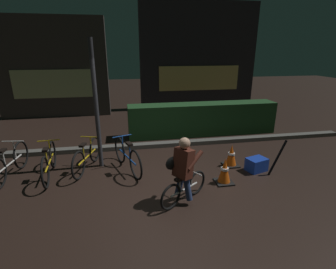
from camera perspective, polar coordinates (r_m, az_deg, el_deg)
name	(u,v)px	position (r m, az deg, el deg)	size (l,w,h in m)	color
ground_plane	(164,186)	(5.31, -0.98, -11.42)	(40.00, 40.00, 0.00)	black
sidewalk_curb	(151,145)	(7.26, -3.82, -2.41)	(12.00, 0.24, 0.12)	#56544F
hedge_row	(203,119)	(8.33, 7.78, 3.49)	(4.80, 0.70, 1.02)	#214723
storefront_left	(52,68)	(11.38, -24.59, 13.37)	(4.28, 0.54, 3.90)	#383330
storefront_right	(198,57)	(12.27, 6.86, 16.96)	(5.38, 0.54, 4.69)	#262328
street_post	(96,107)	(5.90, -15.88, 6.07)	(0.10, 0.10, 2.90)	#2D2D33
parked_bike_leftmost	(10,163)	(6.45, -32.05, -5.46)	(0.46, 1.63, 0.75)	black
parked_bike_left_mid	(49,162)	(6.10, -25.20, -5.61)	(0.46, 1.64, 0.75)	black
parked_bike_center_left	(87,156)	(6.14, -17.74, -4.65)	(0.54, 1.51, 0.72)	black
parked_bike_center_right	(127,156)	(5.87, -9.18, -4.84)	(0.61, 1.58, 0.76)	black
traffic_cone_near	(225,171)	(5.43, 12.62, -8.05)	(0.36, 0.36, 0.55)	black
traffic_cone_far	(231,156)	(6.24, 14.07, -4.67)	(0.36, 0.36, 0.53)	black
blue_crate	(256,164)	(6.20, 19.31, -6.39)	(0.44, 0.32, 0.30)	#193DB7
cyclist	(183,170)	(4.53, 3.31, -8.05)	(1.00, 0.71, 1.25)	black
closed_umbrella	(277,158)	(6.08, 23.44, -4.80)	(0.05, 0.05, 0.85)	black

